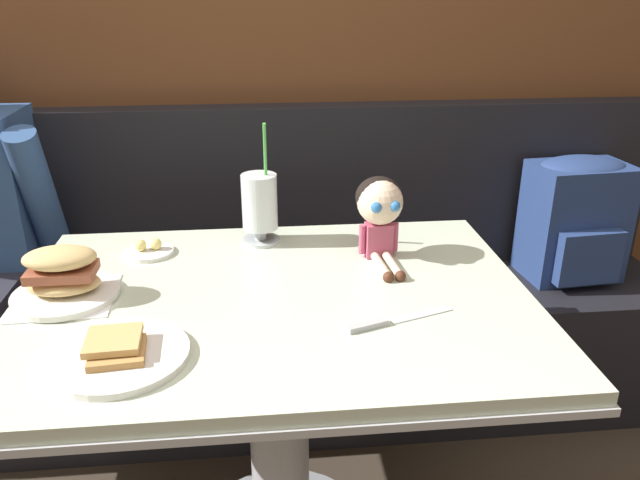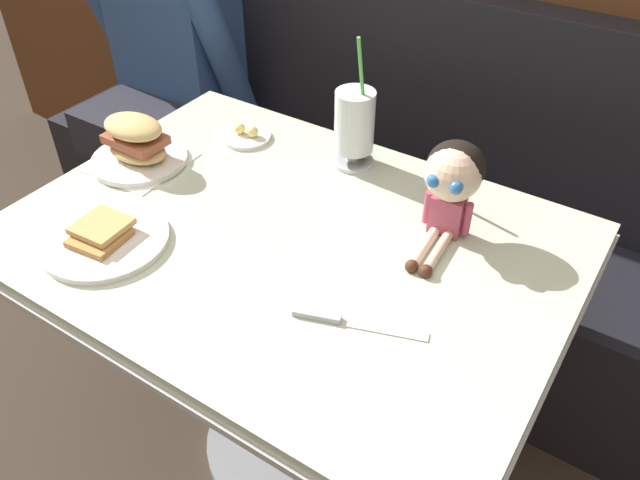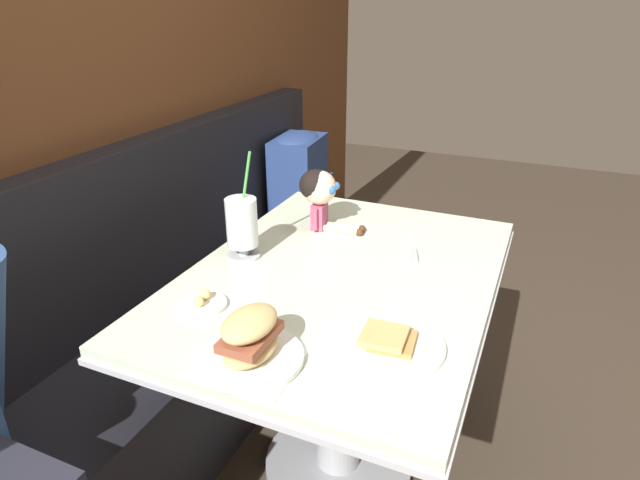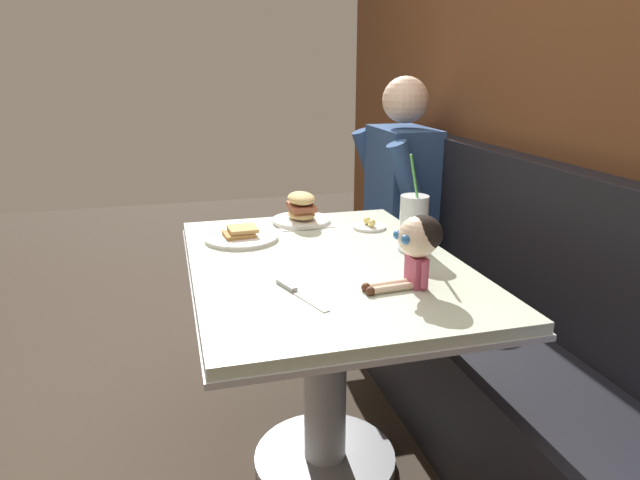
{
  "view_description": "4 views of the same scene",
  "coord_description": "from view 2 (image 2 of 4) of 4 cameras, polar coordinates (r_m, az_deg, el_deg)",
  "views": [
    {
      "loc": [
        -0.02,
        -1.01,
        1.36
      ],
      "look_at": [
        0.11,
        0.26,
        0.83
      ],
      "focal_mm": 34.94,
      "sensor_mm": 36.0,
      "label": 1
    },
    {
      "loc": [
        0.59,
        -0.61,
        1.54
      ],
      "look_at": [
        0.08,
        0.18,
        0.76
      ],
      "focal_mm": 35.64,
      "sensor_mm": 36.0,
      "label": 2
    },
    {
      "loc": [
        -1.23,
        -0.29,
        1.44
      ],
      "look_at": [
        -0.01,
        0.24,
        0.83
      ],
      "focal_mm": 30.21,
      "sensor_mm": 36.0,
      "label": 3
    },
    {
      "loc": [
        1.56,
        -0.26,
        1.32
      ],
      "look_at": [
        -0.02,
        0.17,
        0.8
      ],
      "focal_mm": 31.83,
      "sensor_mm": 36.0,
      "label": 4
    }
  ],
  "objects": [
    {
      "name": "butter_knife",
      "position": [
        1.09,
        1.45,
        -7.11
      ],
      "size": [
        0.23,
        0.09,
        0.01
      ],
      "color": "silver",
      "rests_on": "diner_table"
    },
    {
      "name": "butter_saucer",
      "position": [
        1.58,
        -6.63,
        9.31
      ],
      "size": [
        0.12,
        0.12,
        0.04
      ],
      "color": "white",
      "rests_on": "diner_table"
    },
    {
      "name": "milkshake_glass",
      "position": [
        1.43,
        3.11,
        10.3
      ],
      "size": [
        0.1,
        0.1,
        0.31
      ],
      "color": "silver",
      "rests_on": "diner_table"
    },
    {
      "name": "booth_bench",
      "position": [
        1.96,
        8.21,
        0.75
      ],
      "size": [
        2.6,
        0.48,
        1.0
      ],
      "color": "black",
      "rests_on": "ground"
    },
    {
      "name": "diner_table",
      "position": [
        1.4,
        -2.66,
        -5.77
      ],
      "size": [
        1.11,
        0.81,
        0.74
      ],
      "color": "beige",
      "rests_on": "ground"
    },
    {
      "name": "toast_plate",
      "position": [
        1.31,
        -18.83,
        0.13
      ],
      "size": [
        0.25,
        0.25,
        0.04
      ],
      "color": "white",
      "rests_on": "diner_table"
    },
    {
      "name": "diner_patron",
      "position": [
        2.16,
        -13.44,
        16.86
      ],
      "size": [
        0.55,
        0.48,
        0.81
      ],
      "color": "#2D4C7F",
      "rests_on": "booth_bench"
    },
    {
      "name": "sandwich_plate",
      "position": [
        1.52,
        -16.14,
        8.17
      ],
      "size": [
        0.22,
        0.22,
        0.12
      ],
      "color": "white",
      "rests_on": "diner_table"
    },
    {
      "name": "seated_doll",
      "position": [
        1.23,
        11.83,
        5.46
      ],
      "size": [
        0.12,
        0.22,
        0.2
      ],
      "color": "#B74C6B",
      "rests_on": "diner_table"
    }
  ]
}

